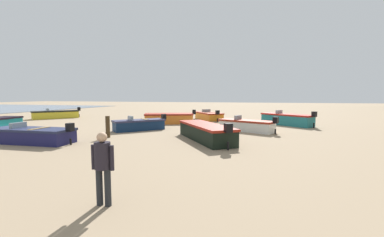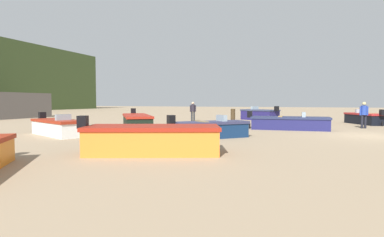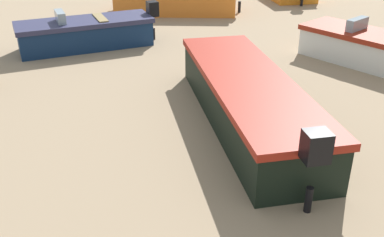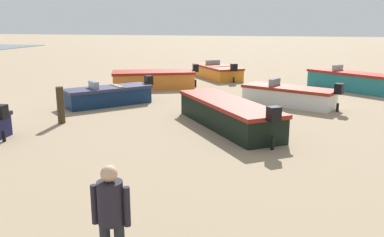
% 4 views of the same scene
% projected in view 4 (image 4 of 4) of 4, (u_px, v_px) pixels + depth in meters
% --- Properties ---
extents(boat_black_2, '(4.91, 4.00, 1.19)m').
position_uv_depth(boat_black_2, '(228.00, 114.00, 13.34)').
color(boat_black_2, black).
rests_on(boat_black_2, ground).
extents(boat_navy_4, '(3.36, 3.30, 1.07)m').
position_uv_depth(boat_navy_4, '(109.00, 95.00, 16.87)').
color(boat_navy_4, '#122A4F').
rests_on(boat_navy_4, ground).
extents(boat_orange_6, '(4.08, 3.50, 1.06)m').
position_uv_depth(boat_orange_6, '(218.00, 72.00, 24.65)').
color(boat_orange_6, orange).
rests_on(boat_orange_6, ground).
extents(boat_white_8, '(2.72, 4.00, 1.09)m').
position_uv_depth(boat_white_8, '(289.00, 96.00, 16.79)').
color(boat_white_8, white).
rests_on(boat_white_8, ground).
extents(boat_orange_9, '(3.11, 4.49, 1.20)m').
position_uv_depth(boat_orange_9, '(154.00, 79.00, 21.10)').
color(boat_orange_9, orange).
rests_on(boat_orange_9, ground).
extents(boat_teal_10, '(3.67, 4.09, 1.25)m').
position_uv_depth(boat_teal_10, '(350.00, 81.00, 20.33)').
color(boat_teal_10, '#1E7075').
rests_on(boat_teal_10, ground).
extents(mooring_post_near_water, '(0.24, 0.24, 1.25)m').
position_uv_depth(mooring_post_near_water, '(61.00, 105.00, 13.82)').
color(mooring_post_near_water, '#3F2F1C').
rests_on(mooring_post_near_water, ground).
extents(beach_walker_distant, '(0.36, 0.53, 1.62)m').
position_uv_depth(beach_walker_distant, '(111.00, 214.00, 5.36)').
color(beach_walker_distant, '#22252A').
rests_on(beach_walker_distant, ground).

